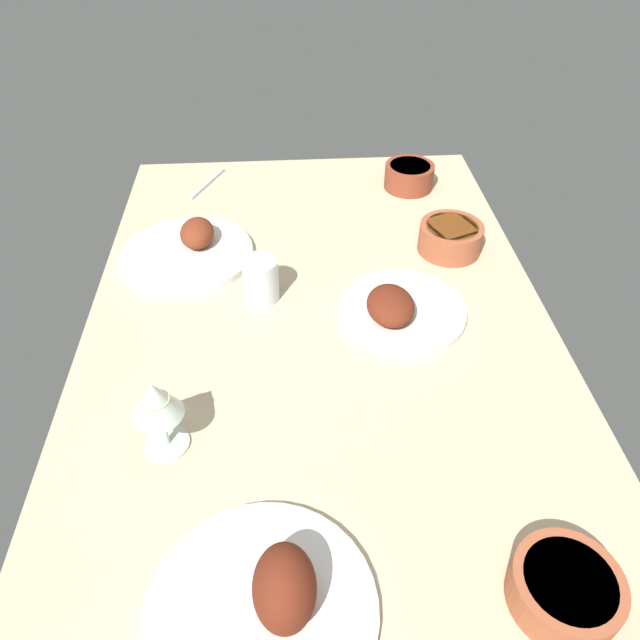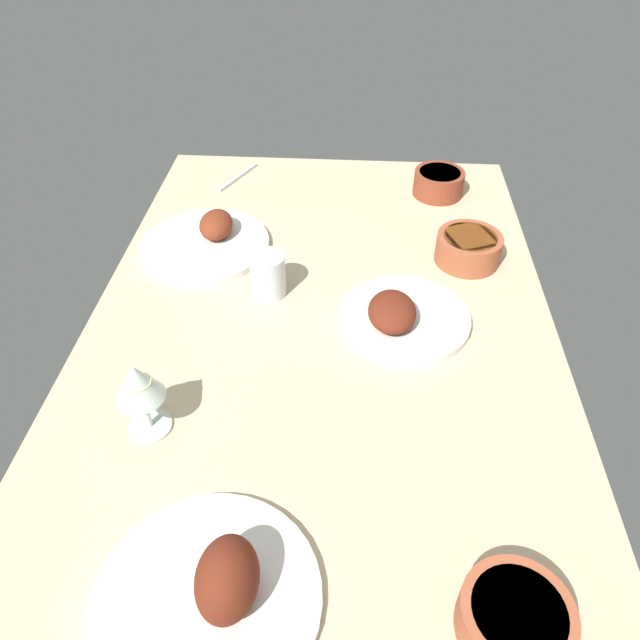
% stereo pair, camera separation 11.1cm
% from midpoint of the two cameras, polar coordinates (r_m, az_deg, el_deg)
% --- Properties ---
extents(dining_table, '(1.40, 0.90, 0.04)m').
position_cam_midpoint_polar(dining_table, '(1.14, 2.79, -1.63)').
color(dining_table, '#C6B28E').
rests_on(dining_table, ground).
extents(plate_center_main, '(0.29, 0.29, 0.10)m').
position_cam_midpoint_polar(plate_center_main, '(0.80, -5.95, -24.92)').
color(plate_center_main, silver).
rests_on(plate_center_main, dining_table).
extents(plate_far_side, '(0.25, 0.25, 0.07)m').
position_cam_midpoint_polar(plate_far_side, '(1.14, 10.57, 0.28)').
color(plate_far_side, silver).
rests_on(plate_far_side, dining_table).
extents(plate_near_viewer, '(0.29, 0.29, 0.07)m').
position_cam_midpoint_polar(plate_near_viewer, '(1.35, -8.45, 7.57)').
color(plate_near_viewer, silver).
rests_on(plate_near_viewer, dining_table).
extents(bowl_cream, '(0.14, 0.14, 0.05)m').
position_cam_midpoint_polar(bowl_cream, '(0.83, 22.40, -25.38)').
color(bowl_cream, '#A35133').
rests_on(bowl_cream, dining_table).
extents(bowl_soup, '(0.14, 0.14, 0.06)m').
position_cam_midpoint_polar(bowl_soup, '(1.33, 16.51, 6.63)').
color(bowl_soup, '#A35133').
rests_on(bowl_soup, dining_table).
extents(bowl_onions, '(0.12, 0.12, 0.06)m').
position_cam_midpoint_polar(bowl_onions, '(1.56, 13.45, 12.76)').
color(bowl_onions, brown).
rests_on(bowl_onions, dining_table).
extents(wine_glass, '(0.08, 0.08, 0.14)m').
position_cam_midpoint_polar(wine_glass, '(0.91, -13.87, -6.34)').
color(wine_glass, silver).
rests_on(wine_glass, dining_table).
extents(water_tumbler, '(0.07, 0.07, 0.09)m').
position_cam_midpoint_polar(water_tumbler, '(1.18, -2.36, 4.27)').
color(water_tumbler, silver).
rests_on(water_tumbler, dining_table).
extents(fork_loose, '(0.15, 0.08, 0.01)m').
position_cam_midpoint_polar(fork_loose, '(1.61, -5.93, 13.48)').
color(fork_loose, silver).
rests_on(fork_loose, dining_table).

